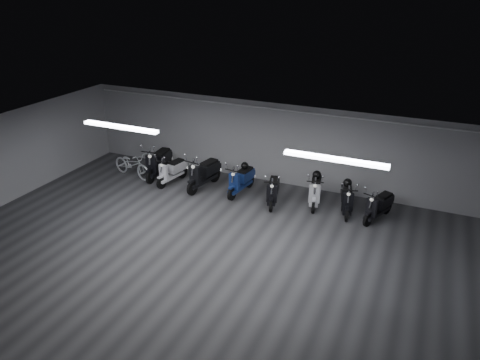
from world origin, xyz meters
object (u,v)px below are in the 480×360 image
at_px(scooter_3, 204,169).
at_px(helmet_2, 245,166).
at_px(helmet_1, 348,183).
at_px(scooter_5, 273,186).
at_px(scooter_1, 158,158).
at_px(scooter_2, 171,167).
at_px(scooter_8, 379,202).
at_px(scooter_6, 316,186).
at_px(scooter_7, 347,194).
at_px(helmet_0, 317,175).
at_px(bicycle, 132,162).
at_px(scooter_4, 241,176).

height_order(scooter_3, helmet_2, scooter_3).
bearing_deg(helmet_1, scooter_5, -165.31).
bearing_deg(scooter_1, scooter_5, -9.77).
relative_size(scooter_3, scooter_5, 1.19).
height_order(scooter_2, scooter_3, scooter_3).
height_order(scooter_1, scooter_8, scooter_1).
distance_m(scooter_5, scooter_6, 1.31).
xyz_separation_m(scooter_3, scooter_7, (4.75, 0.21, -0.09)).
bearing_deg(scooter_3, scooter_6, 14.07).
xyz_separation_m(scooter_3, scooter_5, (2.53, -0.14, -0.11)).
xyz_separation_m(scooter_3, scooter_6, (3.75, 0.34, -0.07)).
bearing_deg(scooter_1, helmet_1, -3.40).
height_order(scooter_5, helmet_1, scooter_5).
bearing_deg(scooter_8, scooter_5, -153.45).
relative_size(scooter_5, helmet_0, 5.84).
distance_m(scooter_8, helmet_1, 1.09).
relative_size(scooter_2, bicycle, 0.91).
distance_m(scooter_4, helmet_1, 3.40).
distance_m(scooter_1, scooter_2, 0.80).
bearing_deg(scooter_2, scooter_8, 11.45).
relative_size(scooter_2, scooter_3, 0.85).
bearing_deg(bicycle, scooter_4, -72.44).
relative_size(scooter_4, helmet_2, 6.86).
relative_size(scooter_3, scooter_4, 1.11).
bearing_deg(bicycle, scooter_7, -73.66).
bearing_deg(scooter_5, helmet_1, 0.74).
bearing_deg(helmet_1, helmet_2, -178.76).
relative_size(scooter_4, scooter_7, 1.04).
distance_m(scooter_7, helmet_1, 0.36).
distance_m(scooter_3, scooter_7, 4.75).
bearing_deg(bicycle, scooter_6, -72.10).
bearing_deg(scooter_7, scooter_5, 174.64).
xyz_separation_m(scooter_1, helmet_1, (6.62, 0.21, 0.18)).
height_order(scooter_6, helmet_1, scooter_6).
bearing_deg(scooter_6, scooter_4, 174.10).
relative_size(scooter_1, scooter_5, 1.20).
bearing_deg(scooter_4, helmet_0, 17.75).
bearing_deg(scooter_8, helmet_2, -161.22).
relative_size(bicycle, helmet_1, 6.74).
height_order(scooter_4, scooter_8, scooter_4).
bearing_deg(scooter_8, scooter_1, -158.81).
relative_size(scooter_8, helmet_2, 6.47).
distance_m(scooter_2, scooter_6, 4.97).
distance_m(scooter_5, bicycle, 5.32).
height_order(scooter_6, scooter_7, scooter_6).
bearing_deg(scooter_6, scooter_1, 170.29).
relative_size(scooter_5, helmet_2, 6.43).
height_order(scooter_4, helmet_1, scooter_4).
xyz_separation_m(scooter_1, scooter_2, (0.73, -0.30, -0.11)).
distance_m(scooter_8, bicycle, 8.49).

